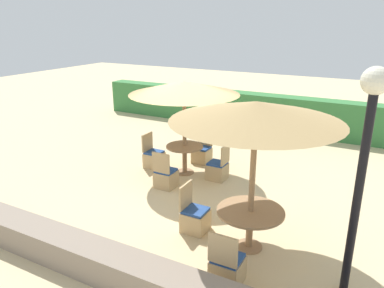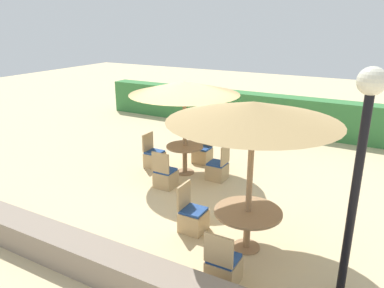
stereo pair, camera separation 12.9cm
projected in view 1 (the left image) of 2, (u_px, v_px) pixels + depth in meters
The scene contains 14 objects.
ground_plane at pixel (180, 186), 9.09m from camera, with size 40.00×40.00×0.00m, color #D1BA8C.
hedge_row at pixel (258, 111), 13.68m from camera, with size 13.00×0.70×1.29m, color #387A3D.
stone_border at pixel (73, 252), 6.10m from camera, with size 10.00×0.56×0.50m, color gray.
lamp_post at pixel (366, 142), 4.84m from camera, with size 0.36×0.36×3.32m.
parasol_front_right at pixel (256, 112), 5.88m from camera, with size 2.79×2.79×2.64m.
round_table_front_right at pixel (250, 217), 6.47m from camera, with size 1.17×1.17×0.73m.
patio_chair_front_right_west at pixel (195, 218), 7.12m from camera, with size 0.46×0.46×0.93m.
patio_chair_front_right_south at pixel (227, 268), 5.69m from camera, with size 0.46×0.46×0.93m.
parasol_center at pixel (184, 88), 9.17m from camera, with size 2.75×2.75×2.42m.
round_table_center at pixel (185, 152), 9.70m from camera, with size 0.96×0.96×0.75m.
patio_chair_center_south at pixel (166, 177), 8.95m from camera, with size 0.46×0.46×0.93m.
patio_chair_center_east at pixel (218, 169), 9.41m from camera, with size 0.46×0.46×0.93m.
patio_chair_center_west at pixel (154, 158), 10.19m from camera, with size 0.46×0.46×0.93m.
patio_chair_center_north at pixel (202, 153), 10.54m from camera, with size 0.46×0.46×0.93m.
Camera 1 is at (4.18, -7.17, 3.86)m, focal length 35.00 mm.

